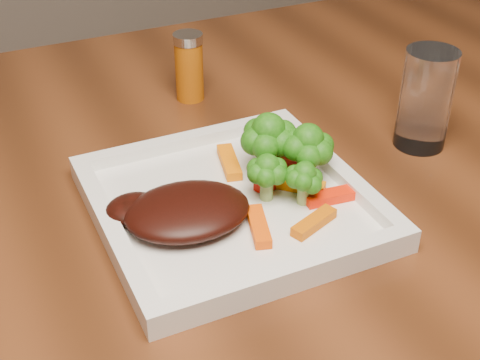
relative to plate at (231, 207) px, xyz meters
name	(u,v)px	position (x,y,z in m)	size (l,w,h in m)	color
plate	(231,207)	(0.00, 0.00, 0.00)	(0.27, 0.27, 0.01)	white
steak	(187,211)	(-0.05, -0.01, 0.02)	(0.12, 0.10, 0.03)	black
broccoli_0	(268,146)	(0.06, 0.03, 0.04)	(0.07, 0.07, 0.07)	#1D7713
broccoli_1	(307,154)	(0.09, 0.00, 0.04)	(0.06, 0.06, 0.06)	#315D0F
broccoli_2	(304,179)	(0.07, -0.03, 0.04)	(0.04, 0.04, 0.06)	#216F12
broccoli_3	(267,173)	(0.04, -0.01, 0.04)	(0.05, 0.05, 0.06)	#236611
carrot_0	(314,222)	(0.06, -0.07, 0.01)	(0.05, 0.01, 0.01)	#D25D03
carrot_1	(335,195)	(0.10, -0.04, 0.01)	(0.06, 0.02, 0.01)	#FC2204
carrot_2	(259,226)	(0.00, -0.05, 0.01)	(0.06, 0.02, 0.01)	#FD5004
carrot_3	(291,152)	(0.10, 0.05, 0.01)	(0.06, 0.02, 0.01)	#FF3E04
carrot_4	(229,162)	(0.03, 0.06, 0.01)	(0.06, 0.02, 0.01)	orange
carrot_5	(295,184)	(0.07, -0.01, 0.01)	(0.06, 0.02, 0.01)	orange
carrot_6	(278,177)	(0.06, 0.01, 0.01)	(0.06, 0.02, 0.01)	red
spice_shaker	(189,67)	(0.06, 0.26, 0.04)	(0.04, 0.04, 0.09)	#A85009
drinking_glass	(426,99)	(0.26, 0.03, 0.05)	(0.06, 0.06, 0.12)	white
carrot_7	(291,153)	(0.10, 0.05, 0.01)	(0.05, 0.01, 0.01)	red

